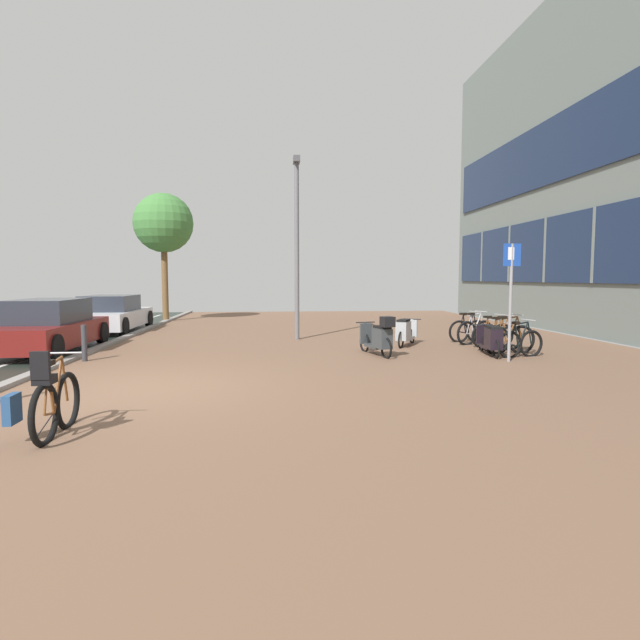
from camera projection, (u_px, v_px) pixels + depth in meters
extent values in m
cube|color=brown|center=(417.00, 385.00, 9.12)|extent=(14.40, 40.00, 0.05)
cube|color=slate|center=(594.00, 245.00, 15.75)|extent=(0.10, 0.12, 2.34)
cube|color=slate|center=(546.00, 250.00, 18.57)|extent=(0.10, 0.12, 2.34)
cube|color=slate|center=(510.00, 254.00, 21.40)|extent=(0.10, 0.12, 2.34)
cube|color=slate|center=(482.00, 257.00, 24.22)|extent=(0.10, 0.12, 2.34)
torus|color=black|center=(44.00, 415.00, 5.81)|extent=(0.09, 0.74, 0.74)
torus|color=black|center=(67.00, 401.00, 6.48)|extent=(0.09, 0.74, 0.74)
cylinder|color=brown|center=(58.00, 384.00, 6.19)|extent=(0.04, 0.33, 0.65)
cylinder|color=brown|center=(51.00, 390.00, 5.99)|extent=(0.04, 0.15, 0.59)
cylinder|color=brown|center=(55.00, 362.00, 6.11)|extent=(0.04, 0.41, 0.09)
cylinder|color=brown|center=(49.00, 414.00, 5.94)|extent=(0.03, 0.27, 0.08)
cylinder|color=brown|center=(46.00, 390.00, 5.86)|extent=(0.03, 0.17, 0.54)
cylinder|color=brown|center=(65.00, 379.00, 6.40)|extent=(0.03, 0.15, 0.59)
cube|color=black|center=(48.00, 363.00, 5.91)|extent=(0.09, 0.22, 0.06)
cylinder|color=#ADADB2|center=(62.00, 353.00, 6.31)|extent=(0.48, 0.03, 0.02)
cube|color=black|center=(45.00, 380.00, 5.82)|extent=(0.20, 0.24, 0.10)
cube|color=black|center=(40.00, 366.00, 5.71)|extent=(0.20, 0.06, 0.32)
cube|color=navy|center=(12.00, 409.00, 5.81)|extent=(0.11, 0.28, 0.34)
cylinder|color=black|center=(44.00, 427.00, 6.00)|extent=(0.19, 0.10, 0.29)
torus|color=black|center=(510.00, 345.00, 12.09)|extent=(0.67, 0.23, 0.67)
torus|color=black|center=(531.00, 344.00, 12.29)|extent=(0.67, 0.23, 0.67)
cylinder|color=black|center=(523.00, 334.00, 12.19)|extent=(0.31, 0.11, 0.59)
cylinder|color=black|center=(517.00, 335.00, 12.13)|extent=(0.14, 0.07, 0.54)
cylinder|color=black|center=(522.00, 323.00, 12.15)|extent=(0.37, 0.13, 0.08)
cylinder|color=black|center=(514.00, 346.00, 12.13)|extent=(0.24, 0.09, 0.07)
cylinder|color=black|center=(513.00, 335.00, 12.09)|extent=(0.16, 0.06, 0.49)
cylinder|color=black|center=(530.00, 333.00, 12.25)|extent=(0.15, 0.06, 0.54)
cube|color=black|center=(515.00, 323.00, 12.09)|extent=(0.24, 0.14, 0.06)
cylinder|color=#ADADB2|center=(528.00, 320.00, 12.21)|extent=(0.14, 0.47, 0.02)
torus|color=black|center=(496.00, 340.00, 12.72)|extent=(0.75, 0.14, 0.75)
torus|color=black|center=(521.00, 340.00, 12.84)|extent=(0.75, 0.14, 0.75)
cylinder|color=brown|center=(512.00, 329.00, 12.77)|extent=(0.33, 0.06, 0.65)
cylinder|color=brown|center=(504.00, 330.00, 12.74)|extent=(0.15, 0.05, 0.59)
cylinder|color=brown|center=(510.00, 318.00, 12.74)|extent=(0.42, 0.07, 0.09)
cylinder|color=brown|center=(501.00, 341.00, 12.75)|extent=(0.27, 0.05, 0.08)
cylinder|color=brown|center=(499.00, 330.00, 12.72)|extent=(0.18, 0.04, 0.54)
cylinder|color=brown|center=(519.00, 328.00, 12.81)|extent=(0.15, 0.04, 0.59)
cube|color=black|center=(503.00, 317.00, 12.70)|extent=(0.23, 0.11, 0.06)
cylinder|color=#ADADB2|center=(518.00, 315.00, 12.77)|extent=(0.06, 0.48, 0.02)
torus|color=black|center=(491.00, 339.00, 13.29)|extent=(0.69, 0.22, 0.69)
torus|color=black|center=(511.00, 338.00, 13.48)|extent=(0.69, 0.22, 0.69)
cylinder|color=brown|center=(503.00, 329.00, 13.39)|extent=(0.31, 0.10, 0.61)
cylinder|color=brown|center=(497.00, 330.00, 13.33)|extent=(0.14, 0.06, 0.55)
cylinder|color=brown|center=(502.00, 318.00, 13.35)|extent=(0.38, 0.12, 0.08)
cylinder|color=brown|center=(495.00, 339.00, 13.33)|extent=(0.24, 0.08, 0.07)
cylinder|color=brown|center=(493.00, 329.00, 13.29)|extent=(0.16, 0.06, 0.51)
cylinder|color=brown|center=(509.00, 328.00, 13.44)|extent=(0.15, 0.06, 0.55)
cube|color=black|center=(496.00, 318.00, 13.29)|extent=(0.23, 0.14, 0.06)
cylinder|color=#ADADB2|center=(508.00, 315.00, 13.40)|extent=(0.13, 0.47, 0.02)
torus|color=black|center=(483.00, 336.00, 13.93)|extent=(0.68, 0.15, 0.68)
torus|color=black|center=(502.00, 336.00, 14.05)|extent=(0.68, 0.15, 0.68)
cylinder|color=brown|center=(495.00, 327.00, 13.98)|extent=(0.30, 0.07, 0.59)
cylinder|color=brown|center=(489.00, 328.00, 13.95)|extent=(0.13, 0.05, 0.54)
cylinder|color=brown|center=(494.00, 317.00, 13.95)|extent=(0.36, 0.08, 0.08)
cylinder|color=brown|center=(487.00, 337.00, 13.95)|extent=(0.23, 0.06, 0.07)
cylinder|color=brown|center=(485.00, 327.00, 13.92)|extent=(0.16, 0.04, 0.49)
cylinder|color=brown|center=(501.00, 326.00, 14.01)|extent=(0.14, 0.05, 0.54)
cube|color=black|center=(488.00, 317.00, 13.91)|extent=(0.23, 0.12, 0.06)
cylinder|color=#ADADB2|center=(499.00, 315.00, 13.98)|extent=(0.08, 0.48, 0.02)
torus|color=black|center=(467.00, 334.00, 14.42)|extent=(0.69, 0.32, 0.71)
torus|color=black|center=(483.00, 332.00, 14.70)|extent=(0.69, 0.32, 0.71)
cylinder|color=#B5B0B4|center=(477.00, 324.00, 14.57)|extent=(0.30, 0.14, 0.63)
cylinder|color=#B5B0B4|center=(472.00, 325.00, 14.49)|extent=(0.14, 0.08, 0.57)
cylinder|color=#B5B0B4|center=(476.00, 314.00, 14.52)|extent=(0.37, 0.17, 0.08)
cylinder|color=#B5B0B4|center=(470.00, 334.00, 14.48)|extent=(0.24, 0.11, 0.08)
cylinder|color=#B5B0B4|center=(469.00, 324.00, 14.43)|extent=(0.16, 0.08, 0.52)
cylinder|color=#B5B0B4|center=(482.00, 323.00, 14.65)|extent=(0.14, 0.08, 0.57)
cube|color=black|center=(471.00, 314.00, 14.44)|extent=(0.24, 0.16, 0.06)
cylinder|color=#ADADB2|center=(481.00, 311.00, 14.60)|extent=(0.20, 0.46, 0.02)
torus|color=black|center=(459.00, 332.00, 15.07)|extent=(0.68, 0.20, 0.68)
torus|color=black|center=(476.00, 331.00, 15.24)|extent=(0.68, 0.20, 0.68)
cylinder|color=black|center=(470.00, 323.00, 15.16)|extent=(0.30, 0.09, 0.60)
cylinder|color=black|center=(464.00, 324.00, 15.11)|extent=(0.14, 0.06, 0.54)
cylinder|color=black|center=(469.00, 314.00, 15.12)|extent=(0.36, 0.11, 0.08)
cylinder|color=black|center=(462.00, 332.00, 15.11)|extent=(0.23, 0.07, 0.07)
cylinder|color=black|center=(461.00, 323.00, 15.07)|extent=(0.16, 0.06, 0.50)
cylinder|color=black|center=(475.00, 322.00, 15.21)|extent=(0.14, 0.06, 0.54)
cube|color=black|center=(463.00, 314.00, 15.07)|extent=(0.23, 0.13, 0.06)
cylinder|color=#ADADB2|center=(474.00, 312.00, 15.16)|extent=(0.12, 0.48, 0.02)
torus|color=black|center=(496.00, 349.00, 11.97)|extent=(0.11, 0.48, 0.48)
torus|color=black|center=(481.00, 342.00, 13.26)|extent=(0.11, 0.48, 0.48)
cube|color=black|center=(488.00, 347.00, 12.62)|extent=(0.38, 0.76, 0.08)
cube|color=black|center=(494.00, 339.00, 12.19)|extent=(0.37, 0.60, 0.49)
cube|color=black|center=(494.00, 327.00, 12.16)|extent=(0.33, 0.55, 0.06)
cylinder|color=black|center=(482.00, 334.00, 13.22)|extent=(0.09, 0.13, 0.48)
cube|color=black|center=(483.00, 335.00, 13.14)|extent=(0.33, 0.12, 0.47)
cylinder|color=black|center=(482.00, 325.00, 13.17)|extent=(0.52, 0.10, 0.03)
torus|color=black|center=(386.00, 348.00, 12.00)|extent=(0.19, 0.52, 0.53)
torus|color=black|center=(364.00, 342.00, 13.14)|extent=(0.19, 0.52, 0.53)
cube|color=#363C40|center=(375.00, 346.00, 12.57)|extent=(0.45, 0.73, 0.08)
cube|color=#363C40|center=(382.00, 338.00, 12.19)|extent=(0.43, 0.59, 0.48)
cube|color=black|center=(382.00, 327.00, 12.17)|extent=(0.38, 0.54, 0.06)
cylinder|color=#363C40|center=(365.00, 332.00, 13.10)|extent=(0.10, 0.13, 0.53)
cube|color=#363C40|center=(366.00, 333.00, 13.03)|extent=(0.33, 0.16, 0.52)
cylinder|color=black|center=(365.00, 322.00, 13.05)|extent=(0.51, 0.16, 0.03)
cube|color=black|center=(388.00, 322.00, 11.90)|extent=(0.34, 0.34, 0.24)
torus|color=black|center=(401.00, 340.00, 13.76)|extent=(0.28, 0.45, 0.49)
torus|color=black|center=(412.00, 335.00, 14.84)|extent=(0.28, 0.45, 0.49)
cube|color=#A7AEB1|center=(407.00, 338.00, 14.30)|extent=(0.58, 0.72, 0.08)
cube|color=#A7AEB1|center=(403.00, 331.00, 13.93)|extent=(0.52, 0.61, 0.50)
cube|color=black|center=(403.00, 320.00, 13.91)|extent=(0.46, 0.54, 0.06)
cylinder|color=#A7AEB1|center=(412.00, 327.00, 14.80)|extent=(0.12, 0.14, 0.49)
cube|color=#A7AEB1|center=(412.00, 328.00, 14.73)|extent=(0.32, 0.23, 0.48)
cylinder|color=black|center=(412.00, 319.00, 14.76)|extent=(0.46, 0.28, 0.03)
cube|color=maroon|center=(48.00, 334.00, 13.05)|extent=(1.72, 4.23, 0.58)
cube|color=#282D38|center=(48.00, 311.00, 13.08)|extent=(1.45, 2.20, 0.60)
cylinder|color=black|center=(43.00, 333.00, 14.58)|extent=(0.20, 0.62, 0.62)
cylinder|color=black|center=(102.00, 333.00, 14.72)|extent=(0.20, 0.62, 0.62)
cylinder|color=black|center=(55.00, 348.00, 11.55)|extent=(0.20, 0.62, 0.62)
cube|color=silver|center=(112.00, 318.00, 18.15)|extent=(1.84, 4.37, 0.57)
cube|color=#282D38|center=(110.00, 303.00, 17.99)|extent=(1.55, 2.19, 0.54)
cylinder|color=black|center=(102.00, 319.00, 19.73)|extent=(0.20, 0.62, 0.62)
cylinder|color=black|center=(149.00, 319.00, 19.89)|extent=(0.20, 0.62, 0.62)
cylinder|color=black|center=(68.00, 327.00, 16.43)|extent=(0.20, 0.62, 0.62)
cylinder|color=black|center=(124.00, 327.00, 16.58)|extent=(0.20, 0.62, 0.62)
cylinder|color=gray|center=(510.00, 303.00, 11.46)|extent=(0.07, 0.07, 2.66)
cube|color=#1D46AB|center=(512.00, 255.00, 11.35)|extent=(0.40, 0.02, 0.50)
cube|color=white|center=(511.00, 253.00, 11.34)|extent=(0.14, 0.01, 0.28)
cylinder|color=slate|center=(297.00, 253.00, 15.52)|extent=(0.14, 0.14, 5.31)
cube|color=#4C4C51|center=(296.00, 160.00, 15.29)|extent=(0.20, 0.52, 0.18)
cylinder|color=brown|center=(165.00, 283.00, 22.26)|extent=(0.27, 0.27, 3.38)
sphere|color=#447F3C|center=(163.00, 223.00, 22.05)|extent=(2.55, 2.55, 2.55)
cylinder|color=#38383D|center=(84.00, 343.00, 11.56)|extent=(0.12, 0.12, 0.83)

